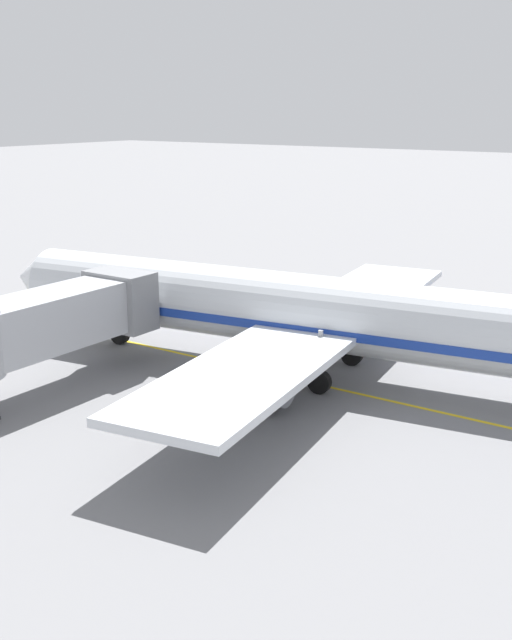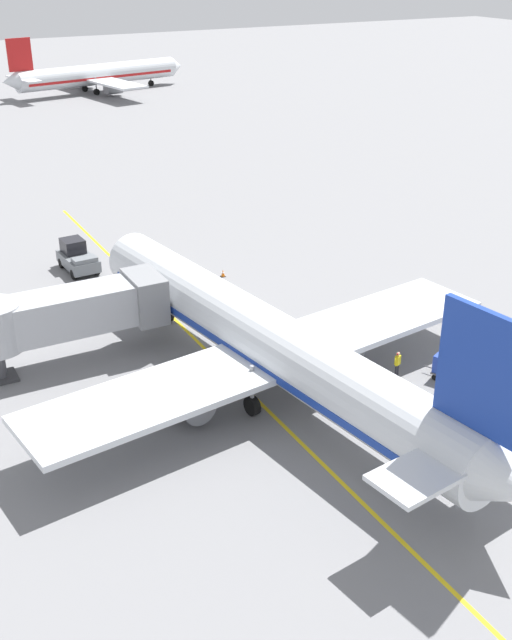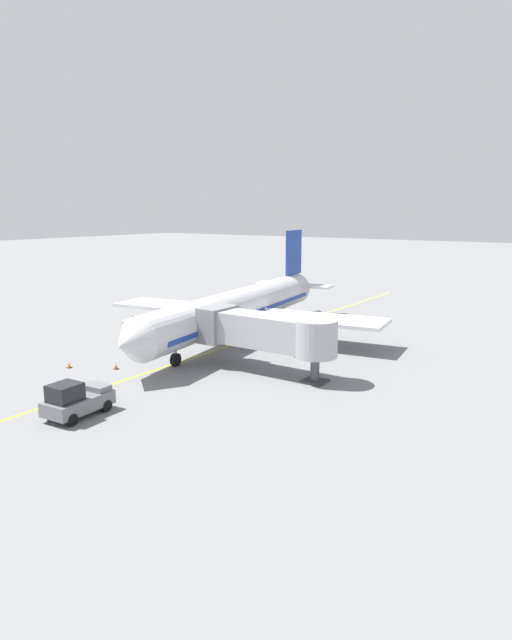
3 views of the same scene
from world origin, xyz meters
name	(u,v)px [view 2 (image 2 of 3)]	position (x,y,z in m)	size (l,w,h in m)	color
ground_plane	(253,395)	(0.00, 0.00, 0.00)	(400.00, 400.00, 0.00)	slate
gate_lead_in_line	(253,395)	(0.00, 0.00, 0.00)	(0.24, 80.00, 0.01)	gold
parked_airliner	(267,341)	(1.08, 0.27, 3.19)	(30.43, 37.31, 10.63)	silver
jet_bridge	(69,312)	(-8.01, 8.97, 3.45)	(12.15, 3.50, 4.98)	#A8AAAF
pushback_tractor	(77,258)	(-3.28, 23.90, 1.10)	(2.47, 4.53, 2.40)	slate
baggage_tug_lead	(378,313)	(12.35, 4.59, 0.71)	(1.69, 2.68, 1.62)	silver
baggage_cart_front	(453,367)	(11.43, -4.12, 0.95)	(2.10, 2.92, 1.58)	#4C4C51
baggage_cart_second_in_train	(497,387)	(12.08, -7.19, 0.95)	(2.10, 2.92, 1.58)	#4C4C51
ground_crew_wing_walker	(397,363)	(8.78, -2.20, 0.95)	(0.70, 0.37, 1.69)	#232328
safety_cone_nose_left	(223,273)	(6.45, 17.16, 0.29)	(0.36, 0.36, 0.59)	black
safety_cone_nose_right	(192,290)	(2.91, 15.19, 0.29)	(0.36, 0.36, 0.59)	black
distant_taxiing_airliner	(98,75)	(24.73, 105.13, 3.03)	(35.33, 28.92, 10.10)	silver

